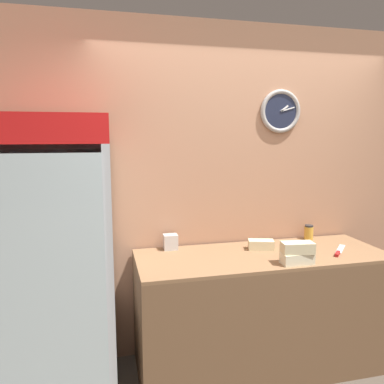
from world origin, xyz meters
The scene contains 9 objects.
wall_back centered at (0.00, 1.29, 1.35)m, with size 5.20×0.09×2.70m.
prep_counter centered at (0.00, 0.90, 0.46)m, with size 1.92×0.69×0.92m.
beverage_cooler centered at (-1.52, 0.98, 1.07)m, with size 0.79×0.63×1.95m.
sandwich_stack_bottom centered at (0.14, 0.63, 0.96)m, with size 0.23×0.11×0.08m.
sandwich_stack_middle centered at (0.14, 0.63, 1.04)m, with size 0.23×0.14×0.08m.
sandwich_flat_left centered at (0.03, 1.00, 0.96)m, with size 0.22×0.15×0.08m.
chefs_knife centered at (0.58, 0.79, 0.93)m, with size 0.26×0.28×0.02m.
condiment_jar centered at (0.55, 1.18, 0.98)m, with size 0.08×0.08×0.12m.
napkin_dispenser centered at (-0.66, 1.17, 0.98)m, with size 0.11×0.09×0.12m.
Camera 1 is at (-1.16, -1.65, 1.82)m, focal length 35.00 mm.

